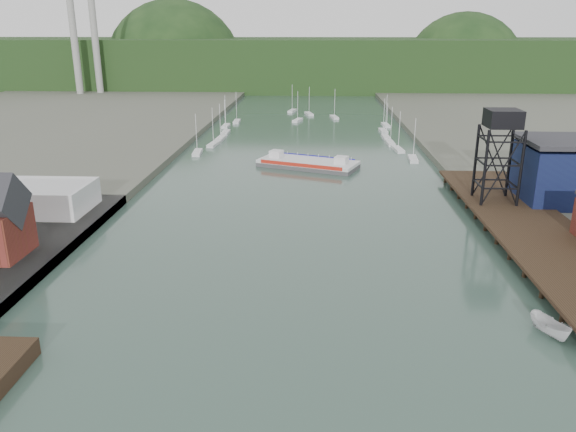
{
  "coord_description": "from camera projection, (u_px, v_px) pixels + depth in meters",
  "views": [
    {
      "loc": [
        3.28,
        -38.93,
        30.97
      ],
      "look_at": [
        -0.72,
        41.86,
        4.0
      ],
      "focal_mm": 35.0,
      "sensor_mm": 36.0,
      "label": 1
    }
  ],
  "objects": [
    {
      "name": "distant_hills",
      "position": [
        304.0,
        66.0,
        329.27
      ],
      "size": [
        500.0,
        120.0,
        80.0
      ],
      "color": "black",
      "rests_on": "ground"
    },
    {
      "name": "marina_sailboats",
      "position": [
        306.0,
        131.0,
        177.91
      ],
      "size": [
        57.71,
        92.65,
        0.9
      ],
      "color": "silver",
      "rests_on": "ground"
    },
    {
      "name": "lift_tower",
      "position": [
        503.0,
        124.0,
        95.2
      ],
      "size": [
        6.5,
        6.5,
        16.0
      ],
      "color": "black",
      "rests_on": "east_pier"
    },
    {
      "name": "smokestacks",
      "position": [
        84.0,
        31.0,
        262.61
      ],
      "size": [
        11.2,
        8.2,
        60.0
      ],
      "color": "#969691",
      "rests_on": "ground"
    },
    {
      "name": "white_shed",
      "position": [
        36.0,
        198.0,
        95.06
      ],
      "size": [
        18.0,
        12.0,
        4.5
      ],
      "primitive_type": "cube",
      "color": "silver",
      "rests_on": "west_quay"
    },
    {
      "name": "chain_ferry",
      "position": [
        308.0,
        163.0,
        132.36
      ],
      "size": [
        24.73,
        16.92,
        3.31
      ],
      "rotation": [
        0.0,
        0.0,
        -0.37
      ],
      "color": "#47474A",
      "rests_on": "ground"
    },
    {
      "name": "east_pier",
      "position": [
        531.0,
        226.0,
        87.14
      ],
      "size": [
        14.0,
        70.0,
        2.45
      ],
      "color": "black",
      "rests_on": "ground"
    },
    {
      "name": "ground",
      "position": [
        272.0,
        420.0,
        46.84
      ],
      "size": [
        600.0,
        600.0,
        0.0
      ],
      "primitive_type": "plane",
      "color": "#2E483E",
      "rests_on": "ground"
    },
    {
      "name": "motorboat",
      "position": [
        550.0,
        327.0,
        59.3
      ],
      "size": [
        3.91,
        5.75,
        2.08
      ],
      "primitive_type": "imported",
      "rotation": [
        0.0,
        0.0,
        0.39
      ],
      "color": "silver",
      "rests_on": "ground"
    }
  ]
}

